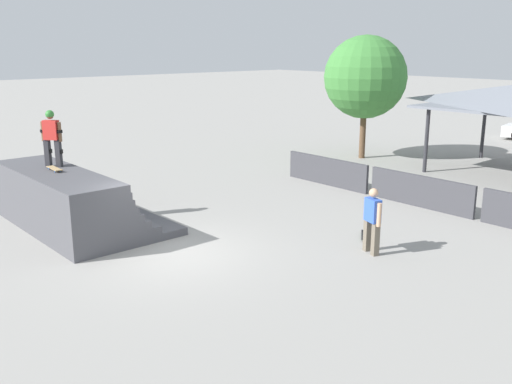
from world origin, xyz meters
TOP-DOWN VIEW (x-y plane):
  - ground_plane at (0.00, 0.00)m, footprint 160.00×160.00m
  - quarter_pipe_ramp at (-3.67, -1.03)m, footprint 5.53×3.35m
  - skater_on_deck at (-4.41, -1.07)m, footprint 0.65×0.54m
  - skateboard_on_deck at (-3.84, -1.29)m, footprint 0.85×0.25m
  - bystander_walking at (3.39, 3.89)m, footprint 0.68×0.37m
  - skateboard_on_ground at (2.51, 4.78)m, footprint 0.67×0.76m
  - barrier_fence at (1.76, 8.59)m, footprint 12.02×0.12m
  - tree_beside_pavilion at (-4.83, 13.85)m, footprint 3.78×3.78m

SIDE VIEW (x-z plane):
  - ground_plane at x=0.00m, z-range 0.00..0.00m
  - skateboard_on_ground at x=2.51m, z-range 0.01..0.10m
  - barrier_fence at x=1.76m, z-range 0.00..1.05m
  - quarter_pipe_ramp at x=-3.67m, z-range -0.11..1.61m
  - bystander_walking at x=3.39m, z-range 0.10..1.81m
  - skateboard_on_deck at x=-3.84m, z-range 1.74..1.83m
  - skater_on_deck at x=-4.41m, z-range 1.85..3.50m
  - tree_beside_pavilion at x=-4.83m, z-range 0.93..6.58m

